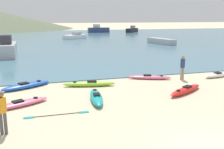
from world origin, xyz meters
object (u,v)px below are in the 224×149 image
object	(u,v)px
kayak_on_sand_3	(89,84)
kayak_on_sand_8	(149,77)
moored_boat_0	(7,49)
moored_boat_3	(75,36)
kayak_on_sand_2	(96,97)
person_near_foreground	(2,110)
kayak_on_sand_5	(26,85)
moored_boat_2	(161,41)
loose_paddle	(57,115)
moored_boat_1	(132,30)
moored_boat_4	(98,30)
person_near_waterline	(183,66)
kayak_on_sand_1	(186,90)
kayak_on_sand_0	(21,103)
kayak_on_sand_6	(219,75)

from	to	relation	value
kayak_on_sand_3	kayak_on_sand_8	bearing A→B (deg)	9.00
moored_boat_0	moored_boat_3	size ratio (longest dim) A/B	1.10
kayak_on_sand_2	person_near_foreground	xyz separation A→B (m)	(-4.12, -2.87, 0.75)
kayak_on_sand_2	kayak_on_sand_5	bearing A→B (deg)	134.07
kayak_on_sand_5	moored_boat_2	distance (m)	29.32
moored_boat_0	loose_paddle	world-z (taller)	moored_boat_0
kayak_on_sand_8	loose_paddle	bearing A→B (deg)	-142.93
kayak_on_sand_5	moored_boat_1	bearing A→B (deg)	62.94
kayak_on_sand_5	moored_boat_3	distance (m)	36.81
moored_boat_1	loose_paddle	distance (m)	65.25
kayak_on_sand_8	moored_boat_4	distance (m)	56.63
moored_boat_3	moored_boat_4	xyz separation A→B (m)	(9.63, 19.90, 0.35)
kayak_on_sand_8	person_near_waterline	bearing A→B (deg)	-21.64
kayak_on_sand_1	moored_boat_2	world-z (taller)	moored_boat_2
kayak_on_sand_5	loose_paddle	xyz separation A→B (m)	(1.36, -5.07, -0.14)
kayak_on_sand_2	kayak_on_sand_5	size ratio (longest dim) A/B	0.95
person_near_waterline	moored_boat_0	size ratio (longest dim) A/B	0.30
kayak_on_sand_2	loose_paddle	world-z (taller)	kayak_on_sand_2
moored_boat_4	person_near_foreground	bearing A→B (deg)	-106.92
kayak_on_sand_0	moored_boat_0	distance (m)	17.61
kayak_on_sand_5	moored_boat_4	bearing A→B (deg)	71.86
moored_boat_0	loose_paddle	bearing A→B (deg)	-79.66
kayak_on_sand_2	kayak_on_sand_6	size ratio (longest dim) A/B	1.01
loose_paddle	moored_boat_3	bearing A→B (deg)	79.93
kayak_on_sand_6	kayak_on_sand_1	bearing A→B (deg)	-147.66
kayak_on_sand_8	moored_boat_0	size ratio (longest dim) A/B	0.53
kayak_on_sand_1	kayak_on_sand_2	xyz separation A→B (m)	(-5.14, 0.07, 0.02)
person_near_foreground	moored_boat_2	bearing A→B (deg)	53.49
kayak_on_sand_0	kayak_on_sand_3	world-z (taller)	kayak_on_sand_3
loose_paddle	kayak_on_sand_1	bearing A→B (deg)	11.14
kayak_on_sand_0	kayak_on_sand_3	distance (m)	4.71
kayak_on_sand_2	kayak_on_sand_8	xyz separation A→B (m)	(4.60, 3.57, -0.04)
person_near_foreground	kayak_on_sand_2	bearing A→B (deg)	34.93
kayak_on_sand_6	moored_boat_3	world-z (taller)	moored_boat_3
kayak_on_sand_8	moored_boat_4	bearing A→B (deg)	79.63
moored_boat_0	moored_boat_3	bearing A→B (deg)	63.59
kayak_on_sand_3	person_near_waterline	size ratio (longest dim) A/B	1.96
kayak_on_sand_0	moored_boat_1	world-z (taller)	moored_boat_1
moored_boat_1	loose_paddle	bearing A→B (deg)	-113.97
person_near_waterline	moored_boat_2	size ratio (longest dim) A/B	0.30
kayak_on_sand_1	person_near_foreground	size ratio (longest dim) A/B	1.85
moored_boat_0	moored_boat_3	world-z (taller)	moored_boat_0
kayak_on_sand_3	kayak_on_sand_1	bearing A→B (deg)	-31.02
kayak_on_sand_1	moored_boat_3	bearing A→B (deg)	89.99
moored_boat_4	kayak_on_sand_5	bearing A→B (deg)	-108.14
kayak_on_sand_5	person_near_foreground	xyz separation A→B (m)	(-0.65, -6.45, 0.77)
kayak_on_sand_6	person_near_waterline	xyz separation A→B (m)	(-3.02, -0.02, 0.80)
kayak_on_sand_1	kayak_on_sand_3	world-z (taller)	kayak_on_sand_1
person_near_foreground	moored_boat_3	bearing A→B (deg)	77.62
moored_boat_0	moored_boat_3	xyz separation A→B (m)	(10.76, 21.67, -0.36)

